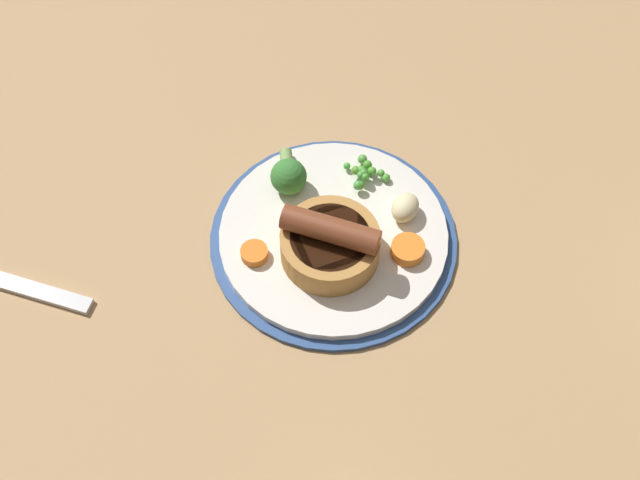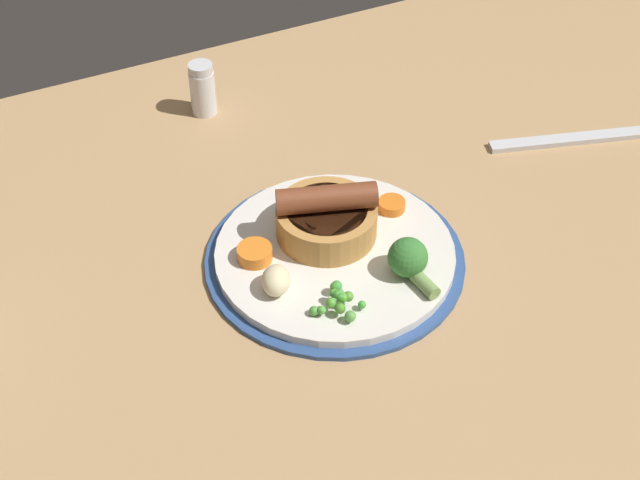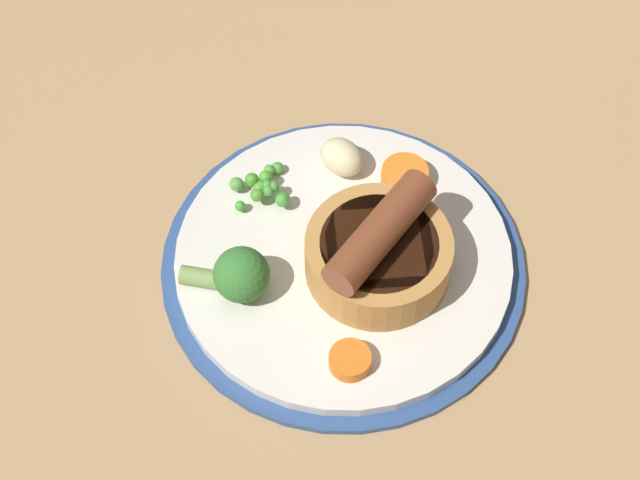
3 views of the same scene
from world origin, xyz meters
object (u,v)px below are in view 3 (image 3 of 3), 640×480
object	(u,v)px
sausage_pudding	(379,252)
broccoli_floret_far	(238,275)
pea_pile	(264,187)
carrot_slice_3	(405,176)
carrot_slice_1	(350,360)
potato_chunk_2	(342,157)
dinner_plate	(343,262)

from	to	relation	value
sausage_pudding	broccoli_floret_far	world-z (taller)	sausage_pudding
pea_pile	carrot_slice_3	size ratio (longest dim) A/B	1.47
sausage_pudding	carrot_slice_1	xyz separation A→B (cm)	(-7.23, -0.35, -1.56)
sausage_pudding	carrot_slice_3	bearing A→B (deg)	19.96
pea_pile	carrot_slice_3	xyz separation A→B (cm)	(4.09, -8.81, -0.37)
potato_chunk_2	carrot_slice_3	distance (cm)	4.53
sausage_pudding	carrot_slice_1	distance (cm)	7.40
pea_pile	broccoli_floret_far	size ratio (longest dim) A/B	0.80
pea_pile	potato_chunk_2	size ratio (longest dim) A/B	1.43
sausage_pudding	broccoli_floret_far	size ratio (longest dim) A/B	1.60
dinner_plate	carrot_slice_3	xyz separation A→B (cm)	(7.11, -2.19, 1.48)
dinner_plate	carrot_slice_3	bearing A→B (deg)	-17.10
potato_chunk_2	carrot_slice_1	world-z (taller)	potato_chunk_2
potato_chunk_2	carrot_slice_1	xyz separation A→B (cm)	(-14.52, -5.07, -0.70)
dinner_plate	carrot_slice_1	distance (cm)	8.15
potato_chunk_2	broccoli_floret_far	bearing A→B (deg)	163.93
carrot_slice_1	carrot_slice_3	size ratio (longest dim) A/B	0.82
sausage_pudding	broccoli_floret_far	distance (cm)	9.11
potato_chunk_2	pea_pile	bearing A→B (deg)	132.35
pea_pile	broccoli_floret_far	bearing A→B (deg)	-172.50
sausage_pudding	dinner_plate	bearing A→B (deg)	100.64
carrot_slice_1	potato_chunk_2	bearing A→B (deg)	19.26
carrot_slice_3	sausage_pudding	bearing A→B (deg)	-178.20
carrot_slice_1	broccoli_floret_far	bearing A→B (deg)	70.43
broccoli_floret_far	potato_chunk_2	xyz separation A→B (cm)	(11.53, -3.32, -0.52)
potato_chunk_2	carrot_slice_1	bearing A→B (deg)	-160.74
potato_chunk_2	dinner_plate	bearing A→B (deg)	-161.70
pea_pile	carrot_slice_1	world-z (taller)	pea_pile
pea_pile	carrot_slice_3	distance (cm)	9.72
broccoli_floret_far	potato_chunk_2	bearing A→B (deg)	66.85
sausage_pudding	pea_pile	distance (cm)	9.70
potato_chunk_2	sausage_pudding	bearing A→B (deg)	-147.03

